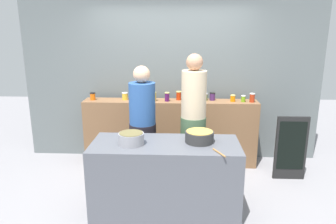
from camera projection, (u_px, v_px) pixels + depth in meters
The scene contains 23 objects.
ground at pixel (167, 197), 4.15m from camera, with size 12.00×12.00×0.00m, color gray.
storefront_wall at pixel (171, 68), 5.16m from camera, with size 4.80×0.12×3.00m, color slate.
display_shelf at pixel (170, 132), 5.08m from camera, with size 2.70×0.36×1.03m, color brown.
prep_table at pixel (165, 177), 3.75m from camera, with size 1.70×0.70×0.85m, color #52555D.
preserve_jar_0 at pixel (93, 96), 4.98m from camera, with size 0.08×0.08×0.12m.
preserve_jar_1 at pixel (125, 96), 5.00m from camera, with size 0.09×0.09×0.11m.
preserve_jar_2 at pixel (145, 96), 4.99m from camera, with size 0.09×0.09×0.14m.
preserve_jar_3 at pixel (154, 96), 4.91m from camera, with size 0.08×0.08×0.14m.
preserve_jar_4 at pixel (167, 97), 4.89m from camera, with size 0.07×0.07×0.14m.
preserve_jar_5 at pixel (179, 96), 4.99m from camera, with size 0.08×0.08×0.14m.
preserve_jar_6 at pixel (187, 98), 4.88m from camera, with size 0.08×0.08×0.10m.
preserve_jar_7 at pixel (197, 97), 4.88m from camera, with size 0.09×0.09×0.14m.
preserve_jar_8 at pixel (205, 97), 4.96m from camera, with size 0.09×0.09×0.11m.
preserve_jar_9 at pixel (212, 96), 4.96m from camera, with size 0.09×0.09×0.12m.
preserve_jar_10 at pixel (233, 98), 4.88m from camera, with size 0.08×0.08×0.10m.
preserve_jar_11 at pixel (243, 99), 4.86m from camera, with size 0.07×0.07×0.10m.
preserve_jar_12 at pixel (252, 98), 4.83m from camera, with size 0.08×0.08×0.14m.
cooking_pot_left at pixel (131, 139), 3.59m from camera, with size 0.29×0.29×0.14m.
cooking_pot_center at pixel (199, 137), 3.66m from camera, with size 0.33×0.33×0.13m.
wooden_spoon at pixel (219, 153), 3.34m from camera, with size 0.02×0.02×0.24m, color #9E703D.
cook_with_tongs at pixel (143, 134), 4.27m from camera, with size 0.36×0.36×1.66m.
cook_in_cap at pixel (193, 129), 4.23m from camera, with size 0.34×0.34×1.82m.
chalkboard_sign at pixel (291, 148), 4.53m from camera, with size 0.44×0.05×0.94m.
Camera 1 is at (0.19, -3.72, 2.13)m, focal length 34.11 mm.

